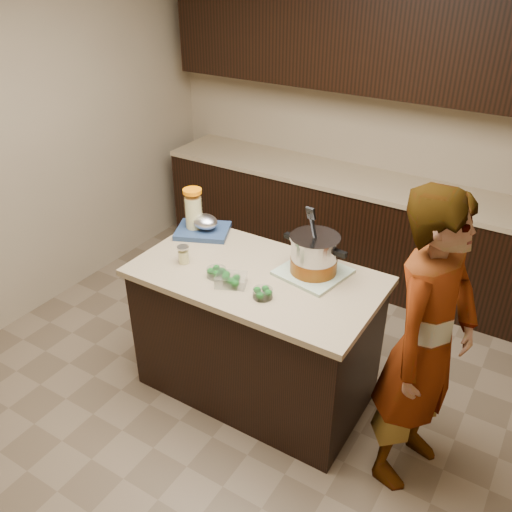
{
  "coord_description": "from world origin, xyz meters",
  "views": [
    {
      "loc": [
        1.42,
        -2.29,
        2.6
      ],
      "look_at": [
        0.0,
        0.0,
        1.02
      ],
      "focal_mm": 38.0,
      "sensor_mm": 36.0,
      "label": 1
    }
  ],
  "objects_px": {
    "island": "(256,334)",
    "lemonade_pitcher": "(194,213)",
    "person": "(426,346)",
    "stock_pot": "(314,257)"
  },
  "relations": [
    {
      "from": "island",
      "to": "person",
      "type": "distance_m",
      "value": 1.11
    },
    {
      "from": "lemonade_pitcher",
      "to": "island",
      "type": "bearing_deg",
      "value": -20.49
    },
    {
      "from": "lemonade_pitcher",
      "to": "person",
      "type": "xyz_separation_m",
      "value": [
        1.67,
        -0.3,
        -0.19
      ]
    },
    {
      "from": "island",
      "to": "person",
      "type": "height_order",
      "value": "person"
    },
    {
      "from": "stock_pot",
      "to": "person",
      "type": "distance_m",
      "value": 0.8
    },
    {
      "from": "person",
      "to": "island",
      "type": "bearing_deg",
      "value": 99.12
    },
    {
      "from": "stock_pot",
      "to": "lemonade_pitcher",
      "type": "height_order",
      "value": "stock_pot"
    },
    {
      "from": "island",
      "to": "person",
      "type": "bearing_deg",
      "value": -3.37
    },
    {
      "from": "island",
      "to": "lemonade_pitcher",
      "type": "distance_m",
      "value": 0.89
    },
    {
      "from": "stock_pot",
      "to": "lemonade_pitcher",
      "type": "distance_m",
      "value": 0.92
    }
  ]
}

